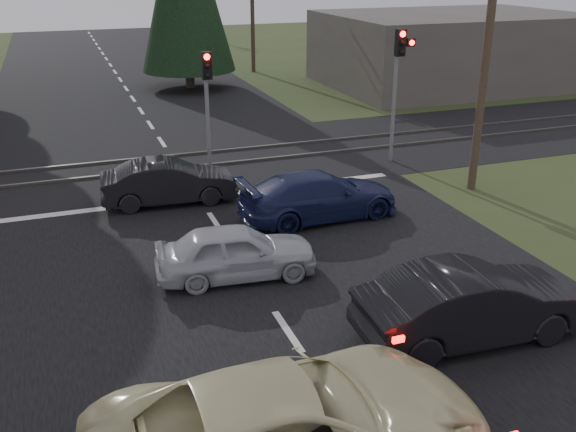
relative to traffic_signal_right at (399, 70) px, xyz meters
name	(u,v)px	position (x,y,z in m)	size (l,w,h in m)	color
ground	(288,331)	(-7.55, -9.47, -3.31)	(120.00, 120.00, 0.00)	#313E1C
road	(187,180)	(-7.55, 0.53, -3.31)	(14.00, 100.00, 0.01)	black
rail_corridor	(176,163)	(-7.55, 2.53, -3.31)	(120.00, 8.00, 0.01)	black
stop_line	(199,197)	(-7.55, -1.27, -3.30)	(13.00, 0.35, 0.00)	silver
rail_near	(180,168)	(-7.55, 1.73, -3.26)	(120.00, 0.12, 0.10)	#59544C
rail_far	(172,156)	(-7.55, 3.33, -3.26)	(120.00, 0.12, 0.10)	#59544C
traffic_signal_right	(399,70)	(0.00, 0.00, 0.00)	(0.68, 0.48, 4.70)	slate
traffic_signal_center	(207,91)	(-6.55, 1.20, -0.51)	(0.32, 0.48, 4.10)	slate
utility_pole_near	(488,39)	(0.95, -3.47, 1.41)	(1.80, 0.26, 9.00)	#4C3D2D
building_right	(451,49)	(10.45, 12.53, -1.31)	(14.00, 10.00, 4.00)	#59514C
cream_coupe	(292,428)	(-8.78, -13.06, -2.51)	(2.68, 5.81, 1.62)	beige
dark_hatchback	(472,304)	(-4.27, -10.89, -2.56)	(1.60, 4.58, 1.51)	black
silver_car	(236,252)	(-7.86, -6.81, -2.68)	(1.50, 3.73, 1.27)	#ACAEB5
blue_sedan	(319,196)	(-4.65, -4.09, -2.64)	(1.88, 4.63, 1.34)	#161C44
dark_car_far	(169,182)	(-8.46, -1.43, -2.65)	(1.40, 4.02, 1.32)	black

